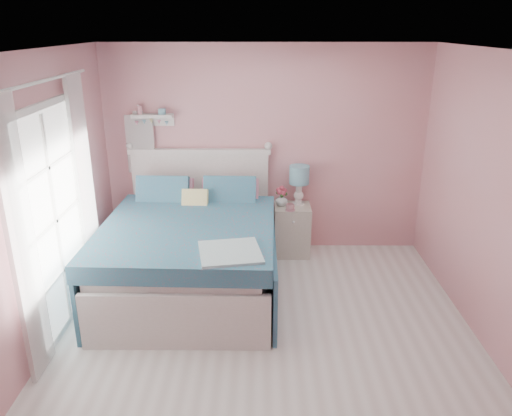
{
  "coord_description": "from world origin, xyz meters",
  "views": [
    {
      "loc": [
        -0.07,
        -3.88,
        2.79
      ],
      "look_at": [
        -0.11,
        1.2,
        0.92
      ],
      "focal_mm": 35.0,
      "sensor_mm": 36.0,
      "label": 1
    }
  ],
  "objects_px": {
    "nightstand": "(292,230)",
    "teacup": "(290,207)",
    "table_lamp": "(299,178)",
    "bed": "(191,252)",
    "vase": "(282,200)"
  },
  "relations": [
    {
      "from": "vase",
      "to": "table_lamp",
      "type": "bearing_deg",
      "value": 17.17
    },
    {
      "from": "bed",
      "to": "nightstand",
      "type": "xyz_separation_m",
      "value": [
        1.17,
        0.91,
        -0.1
      ]
    },
    {
      "from": "nightstand",
      "to": "table_lamp",
      "type": "distance_m",
      "value": 0.68
    },
    {
      "from": "nightstand",
      "to": "table_lamp",
      "type": "bearing_deg",
      "value": 45.09
    },
    {
      "from": "nightstand",
      "to": "vase",
      "type": "distance_m",
      "value": 0.43
    },
    {
      "from": "bed",
      "to": "table_lamp",
      "type": "bearing_deg",
      "value": 40.09
    },
    {
      "from": "vase",
      "to": "teacup",
      "type": "relative_size",
      "value": 1.56
    },
    {
      "from": "nightstand",
      "to": "vase",
      "type": "relative_size",
      "value": 4.01
    },
    {
      "from": "bed",
      "to": "vase",
      "type": "relative_size",
      "value": 14.35
    },
    {
      "from": "nightstand",
      "to": "teacup",
      "type": "xyz_separation_m",
      "value": [
        -0.04,
        -0.15,
        0.36
      ]
    },
    {
      "from": "bed",
      "to": "vase",
      "type": "xyz_separation_m",
      "value": [
        1.03,
        0.92,
        0.3
      ]
    },
    {
      "from": "nightstand",
      "to": "table_lamp",
      "type": "xyz_separation_m",
      "value": [
        0.08,
        0.08,
        0.67
      ]
    },
    {
      "from": "nightstand",
      "to": "teacup",
      "type": "relative_size",
      "value": 6.27
    },
    {
      "from": "vase",
      "to": "teacup",
      "type": "height_order",
      "value": "vase"
    },
    {
      "from": "nightstand",
      "to": "teacup",
      "type": "height_order",
      "value": "teacup"
    }
  ]
}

